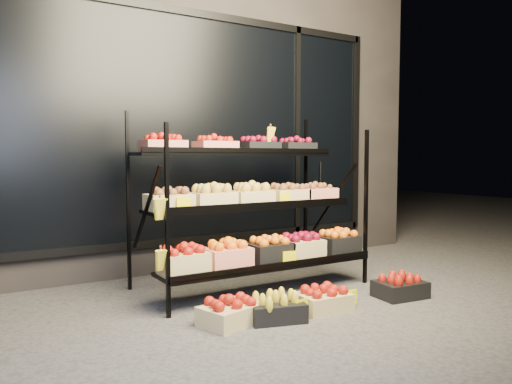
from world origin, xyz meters
TOP-DOWN VIEW (x-y plane):
  - ground at (0.00, 0.00)m, footprint 24.00×24.00m
  - building at (0.00, 2.59)m, footprint 6.00×2.08m
  - display_rack at (-0.01, 0.60)m, footprint 2.18×1.02m
  - tag_floor_a at (-0.18, -0.40)m, footprint 0.13×0.01m
  - tag_floor_b at (0.32, -0.40)m, footprint 0.13×0.01m
  - floor_crate_left at (-0.69, -0.20)m, footprint 0.49×0.41m
  - floor_crate_midleft at (-0.35, -0.30)m, footprint 0.48×0.41m
  - floor_crate_midright at (0.11, -0.30)m, footprint 0.43×0.33m
  - floor_crate_right at (0.93, -0.36)m, footprint 0.45×0.36m

SIDE VIEW (x-z plane):
  - ground at x=0.00m, z-range 0.00..0.00m
  - tag_floor_a at x=-0.18m, z-range 0.00..0.12m
  - tag_floor_b at x=0.32m, z-range 0.00..0.12m
  - floor_crate_midright at x=0.11m, z-range -0.01..0.20m
  - floor_crate_midleft at x=-0.35m, z-range -0.01..0.20m
  - floor_crate_right at x=0.93m, z-range -0.01..0.20m
  - floor_crate_left at x=-0.69m, z-range -0.01..0.20m
  - display_rack at x=-0.01m, z-range -0.04..1.62m
  - building at x=0.00m, z-range 0.00..3.50m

